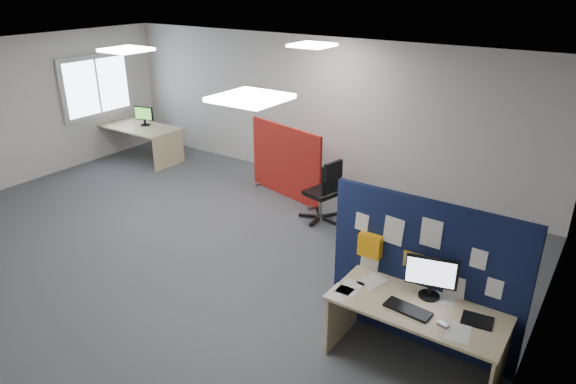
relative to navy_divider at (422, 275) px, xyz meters
The scene contains 18 objects.
floor 3.56m from the navy_divider, behind, with size 9.00×9.00×0.00m, color #4E5055.
ceiling 3.93m from the navy_divider, behind, with size 9.00×7.00×0.02m, color white.
wall_back 5.01m from the navy_divider, 133.98° to the left, with size 9.00×0.02×2.70m, color silver.
wall_left 7.98m from the navy_divider, behind, with size 0.02×7.00×2.70m, color silver.
wall_right 1.16m from the navy_divider, ahead, with size 0.02×7.00×2.70m, color silver.
window 8.20m from the navy_divider, 165.19° to the left, with size 0.06×1.70×1.30m.
ceiling_lights 3.70m from the navy_divider, 166.43° to the left, with size 4.10×4.10×0.04m.
navy_divider is the anchor object (origin of this frame).
main_desk 0.47m from the navy_divider, 71.69° to the right, with size 1.68×0.75×0.73m.
monitor_main 0.26m from the navy_divider, 49.00° to the right, with size 0.50×0.21×0.44m.
keyboard 0.52m from the navy_divider, 83.18° to the right, with size 0.45×0.18×0.03m, color black.
mouse 0.70m from the navy_divider, 52.53° to the right, with size 0.10×0.06×0.03m, color gray.
paper_tray 0.73m from the navy_divider, 24.49° to the right, with size 0.28×0.22×0.01m, color black.
red_divider 4.26m from the navy_divider, 143.68° to the left, with size 1.70×0.46×1.30m.
second_desk 7.56m from the navy_divider, 160.96° to the left, with size 1.77×0.89×0.73m.
monitor_second 7.53m from the navy_divider, 160.19° to the left, with size 0.44×0.20×0.40m.
office_chair 3.07m from the navy_divider, 138.91° to the left, with size 0.69×0.67×1.04m.
desk_papers 0.44m from the navy_divider, 112.34° to the right, with size 1.42×0.86×0.00m.
Camera 1 is at (4.86, -4.61, 3.70)m, focal length 32.00 mm.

